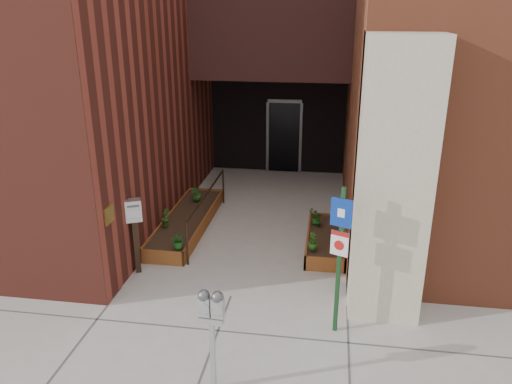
% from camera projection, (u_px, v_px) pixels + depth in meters
% --- Properties ---
extents(ground, '(80.00, 80.00, 0.00)m').
position_uv_depth(ground, '(231.00, 296.00, 8.68)').
color(ground, '#9E9991').
rests_on(ground, ground).
extents(planter_left, '(0.90, 3.60, 0.30)m').
position_uv_depth(planter_left, '(187.00, 222.00, 11.36)').
color(planter_left, brown).
rests_on(planter_left, ground).
extents(planter_right, '(0.80, 2.20, 0.30)m').
position_uv_depth(planter_right, '(326.00, 241.00, 10.45)').
color(planter_right, brown).
rests_on(planter_right, ground).
extents(handrail, '(0.04, 3.34, 0.90)m').
position_uv_depth(handrail, '(207.00, 199.00, 11.02)').
color(handrail, black).
rests_on(handrail, ground).
extents(parking_meter, '(0.33, 0.16, 1.48)m').
position_uv_depth(parking_meter, '(211.00, 314.00, 6.19)').
color(parking_meter, '#ACACAF').
rests_on(parking_meter, ground).
extents(sign_post, '(0.31, 0.14, 2.37)m').
position_uv_depth(sign_post, '(340.00, 246.00, 7.26)').
color(sign_post, '#143819').
rests_on(sign_post, ground).
extents(payment_dropbox, '(0.35, 0.32, 1.47)m').
position_uv_depth(payment_dropbox, '(134.00, 221.00, 9.12)').
color(payment_dropbox, black).
rests_on(payment_dropbox, ground).
extents(shrub_left_a, '(0.39, 0.39, 0.34)m').
position_uv_depth(shrub_left_a, '(179.00, 240.00, 9.71)').
color(shrub_left_a, '#1D601B').
rests_on(shrub_left_a, planter_left).
extents(shrub_left_b, '(0.26, 0.26, 0.38)m').
position_uv_depth(shrub_left_b, '(165.00, 217.00, 10.70)').
color(shrub_left_b, '#285618').
rests_on(shrub_left_b, planter_left).
extents(shrub_left_c, '(0.24, 0.24, 0.35)m').
position_uv_depth(shrub_left_c, '(197.00, 193.00, 12.14)').
color(shrub_left_c, '#255C1A').
rests_on(shrub_left_c, planter_left).
extents(shrub_left_d, '(0.24, 0.24, 0.32)m').
position_uv_depth(shrub_left_d, '(195.00, 195.00, 12.08)').
color(shrub_left_d, '#18561E').
rests_on(shrub_left_d, planter_left).
extents(shrub_right_a, '(0.27, 0.27, 0.35)m').
position_uv_depth(shrub_right_a, '(313.00, 241.00, 9.65)').
color(shrub_right_a, '#265A19').
rests_on(shrub_right_a, planter_right).
extents(shrub_right_b, '(0.21, 0.21, 0.32)m').
position_uv_depth(shrub_right_b, '(319.00, 219.00, 10.71)').
color(shrub_right_b, '#1A5017').
rests_on(shrub_right_b, planter_right).
extents(shrub_right_c, '(0.39, 0.39, 0.32)m').
position_uv_depth(shrub_right_c, '(316.00, 216.00, 10.82)').
color(shrub_right_c, '#255618').
rests_on(shrub_right_c, planter_right).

